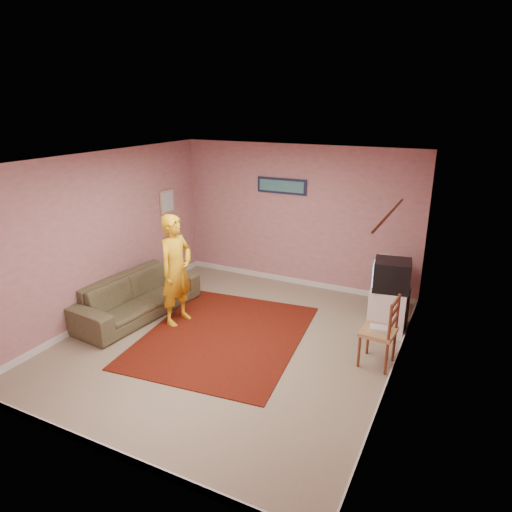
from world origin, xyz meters
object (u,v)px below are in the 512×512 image
at_px(person, 176,270).
at_px(tv_cabinet, 388,310).
at_px(chair_a, 387,281).
at_px(sofa, 137,296).
at_px(chair_b, 379,323).
at_px(crt_tv, 392,275).

bearing_deg(person, tv_cabinet, -63.07).
relative_size(chair_a, sofa, 0.22).
height_order(chair_b, person, person).
distance_m(chair_a, sofa, 4.05).
relative_size(crt_tv, sofa, 0.27).
bearing_deg(sofa, crt_tv, -66.39).
bearing_deg(crt_tv, tv_cabinet, -0.00).
distance_m(chair_b, sofa, 3.82).
distance_m(chair_a, chair_b, 1.67).
height_order(crt_tv, sofa, crt_tv).
xyz_separation_m(crt_tv, person, (-3.00, -1.14, -0.03)).
bearing_deg(chair_b, sofa, -82.39).
height_order(crt_tv, chair_b, crt_tv).
height_order(chair_a, chair_b, chair_b).
bearing_deg(chair_b, crt_tv, -172.52).
bearing_deg(chair_a, sofa, -137.92).
relative_size(tv_cabinet, crt_tv, 1.16).
bearing_deg(crt_tv, chair_a, 95.46).
relative_size(sofa, person, 1.26).
height_order(tv_cabinet, sofa, tv_cabinet).
bearing_deg(crt_tv, chair_b, -95.35).
xyz_separation_m(tv_cabinet, chair_b, (0.05, -1.01, 0.25)).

